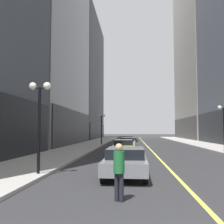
{
  "coord_description": "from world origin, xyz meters",
  "views": [
    {
      "loc": [
        -2.05,
        -3.46,
        2.16
      ],
      "look_at": [
        -5.24,
        37.77,
        5.06
      ],
      "focal_mm": 41.35,
      "sensor_mm": 36.0,
      "label": 1
    }
  ],
  "objects_px": {
    "car_silver": "(128,143)",
    "street_lamp_left_near": "(39,107)",
    "car_navy": "(127,140)",
    "street_lamp_right_mid": "(224,118)",
    "pedestrian_in_green_parka": "(119,167)",
    "street_lamp_left_far": "(101,122)",
    "car_grey": "(126,161)",
    "car_yellow": "(123,147)"
  },
  "relations": [
    {
      "from": "car_grey",
      "to": "car_navy",
      "type": "xyz_separation_m",
      "value": [
        -0.35,
        24.83,
        0.0
      ]
    },
    {
      "from": "street_lamp_left_near",
      "to": "street_lamp_left_far",
      "type": "relative_size",
      "value": 1.0
    },
    {
      "from": "car_grey",
      "to": "pedestrian_in_green_parka",
      "type": "distance_m",
      "value": 4.18
    },
    {
      "from": "car_grey",
      "to": "car_silver",
      "type": "height_order",
      "value": "same"
    },
    {
      "from": "car_yellow",
      "to": "car_navy",
      "type": "bearing_deg",
      "value": 89.58
    },
    {
      "from": "car_silver",
      "to": "street_lamp_left_far",
      "type": "xyz_separation_m",
      "value": [
        -3.84,
        6.51,
        2.54
      ]
    },
    {
      "from": "car_silver",
      "to": "street_lamp_left_near",
      "type": "relative_size",
      "value": 1.03
    },
    {
      "from": "street_lamp_left_near",
      "to": "street_lamp_right_mid",
      "type": "height_order",
      "value": "same"
    },
    {
      "from": "car_grey",
      "to": "street_lamp_left_near",
      "type": "bearing_deg",
      "value": -175.34
    },
    {
      "from": "pedestrian_in_green_parka",
      "to": "street_lamp_left_far",
      "type": "height_order",
      "value": "street_lamp_left_far"
    },
    {
      "from": "car_navy",
      "to": "pedestrian_in_green_parka",
      "type": "height_order",
      "value": "pedestrian_in_green_parka"
    },
    {
      "from": "car_silver",
      "to": "pedestrian_in_green_parka",
      "type": "xyz_separation_m",
      "value": [
        0.11,
        -22.1,
        0.31
      ]
    },
    {
      "from": "car_yellow",
      "to": "pedestrian_in_green_parka",
      "type": "height_order",
      "value": "pedestrian_in_green_parka"
    },
    {
      "from": "car_grey",
      "to": "street_lamp_left_near",
      "type": "xyz_separation_m",
      "value": [
        -4.04,
        -0.33,
        2.54
      ]
    },
    {
      "from": "pedestrian_in_green_parka",
      "to": "street_lamp_right_mid",
      "type": "height_order",
      "value": "street_lamp_right_mid"
    },
    {
      "from": "pedestrian_in_green_parka",
      "to": "street_lamp_right_mid",
      "type": "bearing_deg",
      "value": 61.71
    },
    {
      "from": "street_lamp_left_near",
      "to": "car_grey",
      "type": "bearing_deg",
      "value": 4.66
    },
    {
      "from": "pedestrian_in_green_parka",
      "to": "street_lamp_left_near",
      "type": "height_order",
      "value": "street_lamp_left_near"
    },
    {
      "from": "car_grey",
      "to": "car_yellow",
      "type": "height_order",
      "value": "same"
    },
    {
      "from": "car_silver",
      "to": "street_lamp_right_mid",
      "type": "bearing_deg",
      "value": -32.22
    },
    {
      "from": "car_navy",
      "to": "street_lamp_right_mid",
      "type": "bearing_deg",
      "value": -54.03
    },
    {
      "from": "pedestrian_in_green_parka",
      "to": "street_lamp_left_far",
      "type": "bearing_deg",
      "value": 97.86
    },
    {
      "from": "car_yellow",
      "to": "car_navy",
      "type": "distance_m",
      "value": 14.23
    },
    {
      "from": "street_lamp_left_near",
      "to": "street_lamp_right_mid",
      "type": "bearing_deg",
      "value": 44.57
    },
    {
      "from": "car_navy",
      "to": "street_lamp_right_mid",
      "type": "relative_size",
      "value": 1.06
    },
    {
      "from": "street_lamp_right_mid",
      "to": "car_navy",
      "type": "bearing_deg",
      "value": 125.97
    },
    {
      "from": "car_grey",
      "to": "street_lamp_right_mid",
      "type": "height_order",
      "value": "street_lamp_right_mid"
    },
    {
      "from": "car_yellow",
      "to": "street_lamp_left_near",
      "type": "xyz_separation_m",
      "value": [
        -3.59,
        -10.92,
        2.54
      ]
    },
    {
      "from": "car_silver",
      "to": "street_lamp_left_near",
      "type": "distance_m",
      "value": 18.83
    },
    {
      "from": "car_silver",
      "to": "street_lamp_left_far",
      "type": "bearing_deg",
      "value": 120.5
    },
    {
      "from": "pedestrian_in_green_parka",
      "to": "street_lamp_left_far",
      "type": "xyz_separation_m",
      "value": [
        -3.95,
        28.61,
        2.23
      ]
    },
    {
      "from": "car_silver",
      "to": "street_lamp_right_mid",
      "type": "relative_size",
      "value": 1.03
    },
    {
      "from": "car_navy",
      "to": "car_silver",
      "type": "bearing_deg",
      "value": -88.84
    },
    {
      "from": "street_lamp_left_far",
      "to": "street_lamp_right_mid",
      "type": "relative_size",
      "value": 1.0
    },
    {
      "from": "street_lamp_left_near",
      "to": "car_yellow",
      "type": "bearing_deg",
      "value": 71.81
    },
    {
      "from": "street_lamp_left_near",
      "to": "street_lamp_left_far",
      "type": "distance_m",
      "value": 24.77
    },
    {
      "from": "street_lamp_left_near",
      "to": "street_lamp_left_far",
      "type": "bearing_deg",
      "value": 90.0
    },
    {
      "from": "car_navy",
      "to": "street_lamp_left_near",
      "type": "bearing_deg",
      "value": -98.36
    },
    {
      "from": "car_grey",
      "to": "car_navy",
      "type": "relative_size",
      "value": 0.93
    },
    {
      "from": "car_yellow",
      "to": "street_lamp_left_near",
      "type": "height_order",
      "value": "street_lamp_left_near"
    },
    {
      "from": "street_lamp_right_mid",
      "to": "car_yellow",
      "type": "bearing_deg",
      "value": -169.62
    },
    {
      "from": "street_lamp_left_near",
      "to": "car_navy",
      "type": "bearing_deg",
      "value": 81.64
    }
  ]
}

